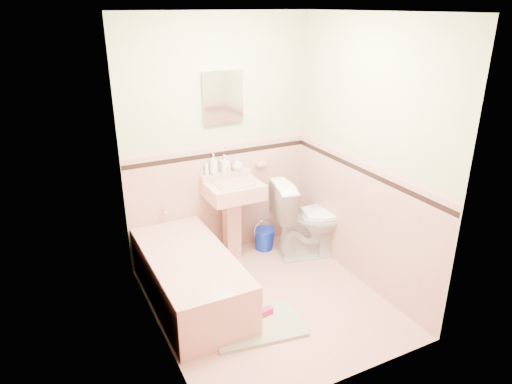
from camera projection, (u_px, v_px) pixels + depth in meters
name	position (u px, v px, depth m)	size (l,w,h in m)	color
floor	(268.00, 301.00, 4.30)	(2.20, 2.20, 0.00)	#DB9D8F
ceiling	(272.00, 12.00, 3.36)	(2.20, 2.20, 0.00)	white
wall_back	(218.00, 141.00, 4.74)	(2.50, 2.50, 0.00)	beige
wall_front	(353.00, 227.00, 2.92)	(2.50, 2.50, 0.00)	beige
wall_left	(150.00, 195.00, 3.41)	(2.50, 2.50, 0.00)	beige
wall_right	(366.00, 157.00, 4.25)	(2.50, 2.50, 0.00)	beige
wainscot_back	(221.00, 200.00, 4.97)	(2.00, 2.00, 0.00)	#DEA294
wainscot_front	(344.00, 312.00, 3.17)	(2.00, 2.00, 0.00)	#DEA294
wainscot_left	(159.00, 271.00, 3.66)	(2.20, 2.20, 0.00)	#DEA294
wainscot_right	(359.00, 222.00, 4.49)	(2.20, 2.20, 0.00)	#DEA294
accent_back	(220.00, 154.00, 4.77)	(2.00, 2.00, 0.00)	black
accent_front	(349.00, 244.00, 2.98)	(2.00, 2.00, 0.00)	black
accent_left	(154.00, 211.00, 3.47)	(2.20, 2.20, 0.00)	black
accent_right	(363.00, 171.00, 4.29)	(2.20, 2.20, 0.00)	black
cap_back	(219.00, 145.00, 4.74)	(2.00, 2.00, 0.00)	#DB9E96
cap_front	(351.00, 230.00, 2.95)	(2.00, 2.00, 0.00)	#DB9E96
cap_left	(153.00, 198.00, 3.43)	(2.20, 2.20, 0.00)	#DB9E96
cap_right	(364.00, 161.00, 4.25)	(2.20, 2.20, 0.00)	#DB9E96
bathtub	(190.00, 280.00, 4.23)	(0.70, 1.50, 0.45)	#D69587
tub_faucet	(164.00, 210.00, 4.67)	(0.04, 0.04, 0.12)	silver
sink	(234.00, 222.00, 4.87)	(0.55, 0.48, 0.87)	#D69587
sink_faucet	(228.00, 171.00, 4.79)	(0.02, 0.02, 0.10)	silver
medicine_cabinet	(223.00, 97.00, 4.57)	(0.41, 0.04, 0.52)	white
soap_dish	(261.00, 164.00, 5.02)	(0.11, 0.07, 0.04)	#D69587
soap_bottle_left	(214.00, 164.00, 4.73)	(0.08, 0.09, 0.22)	#B2B2B2
soap_bottle_mid	(225.00, 164.00, 4.79)	(0.09, 0.09, 0.19)	#B2B2B2
soap_bottle_right	(237.00, 164.00, 4.86)	(0.11, 0.11, 0.15)	#B2B2B2
tube	(207.00, 170.00, 4.72)	(0.04, 0.04, 0.12)	white
toilet	(312.00, 218.00, 4.97)	(0.48, 0.84, 0.86)	white
bucket	(264.00, 239.00, 5.18)	(0.24, 0.24, 0.24)	#0C28BD
bath_mat	(257.00, 325.00, 3.95)	(0.76, 0.51, 0.03)	#9FA88C
shoe	(265.00, 312.00, 4.05)	(0.14, 0.07, 0.06)	#BF1E59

